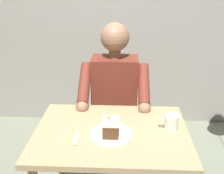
{
  "coord_description": "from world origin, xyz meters",
  "views": [
    {
      "loc": [
        -0.07,
        1.38,
        1.63
      ],
      "look_at": [
        0.0,
        -0.1,
        0.99
      ],
      "focal_mm": 42.32,
      "sensor_mm": 36.0,
      "label": 1
    }
  ],
  "objects_px": {
    "seated_person": "(114,103)",
    "coffee_cup": "(171,122)",
    "cake_slice": "(111,127)",
    "dessert_spoon": "(76,140)",
    "dining_table": "(111,145)",
    "chair": "(115,112)"
  },
  "relations": [
    {
      "from": "seated_person",
      "to": "dessert_spoon",
      "type": "xyz_separation_m",
      "value": [
        0.2,
        0.61,
        0.06
      ]
    },
    {
      "from": "dessert_spoon",
      "to": "coffee_cup",
      "type": "bearing_deg",
      "value": -164.69
    },
    {
      "from": "dining_table",
      "to": "seated_person",
      "type": "bearing_deg",
      "value": -90.0
    },
    {
      "from": "chair",
      "to": "cake_slice",
      "type": "distance_m",
      "value": 0.77
    },
    {
      "from": "cake_slice",
      "to": "dessert_spoon",
      "type": "relative_size",
      "value": 0.97
    },
    {
      "from": "cake_slice",
      "to": "coffee_cup",
      "type": "height_order",
      "value": "cake_slice"
    },
    {
      "from": "dessert_spoon",
      "to": "seated_person",
      "type": "bearing_deg",
      "value": -108.25
    },
    {
      "from": "dining_table",
      "to": "cake_slice",
      "type": "xyz_separation_m",
      "value": [
        0.0,
        0.04,
        0.16
      ]
    },
    {
      "from": "seated_person",
      "to": "coffee_cup",
      "type": "height_order",
      "value": "seated_person"
    },
    {
      "from": "cake_slice",
      "to": "dessert_spoon",
      "type": "distance_m",
      "value": 0.22
    },
    {
      "from": "coffee_cup",
      "to": "dining_table",
      "type": "bearing_deg",
      "value": 6.46
    },
    {
      "from": "chair",
      "to": "coffee_cup",
      "type": "distance_m",
      "value": 0.78
    },
    {
      "from": "chair",
      "to": "cake_slice",
      "type": "xyz_separation_m",
      "value": [
        0.0,
        0.71,
        0.29
      ]
    },
    {
      "from": "cake_slice",
      "to": "coffee_cup",
      "type": "relative_size",
      "value": 1.16
    },
    {
      "from": "seated_person",
      "to": "cake_slice",
      "type": "height_order",
      "value": "seated_person"
    },
    {
      "from": "cake_slice",
      "to": "dining_table",
      "type": "bearing_deg",
      "value": -90.53
    },
    {
      "from": "cake_slice",
      "to": "seated_person",
      "type": "bearing_deg",
      "value": -90.04
    },
    {
      "from": "cake_slice",
      "to": "dessert_spoon",
      "type": "bearing_deg",
      "value": 19.36
    },
    {
      "from": "coffee_cup",
      "to": "dessert_spoon",
      "type": "xyz_separation_m",
      "value": [
        0.57,
        0.16,
        -0.04
      ]
    },
    {
      "from": "dining_table",
      "to": "chair",
      "type": "distance_m",
      "value": 0.68
    },
    {
      "from": "chair",
      "to": "cake_slice",
      "type": "relative_size",
      "value": 6.58
    },
    {
      "from": "dining_table",
      "to": "dessert_spoon",
      "type": "distance_m",
      "value": 0.26
    }
  ]
}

